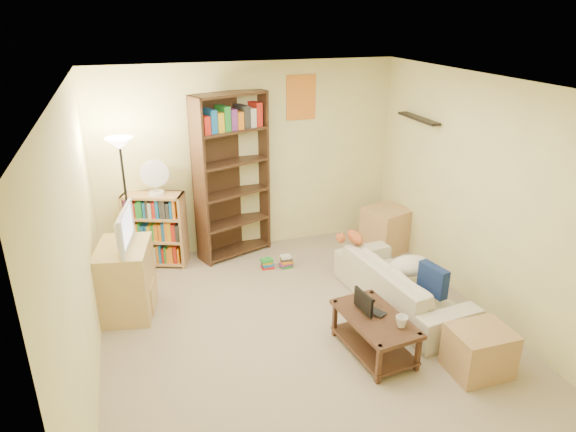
{
  "coord_description": "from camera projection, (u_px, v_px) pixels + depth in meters",
  "views": [
    {
      "loc": [
        -1.52,
        -4.18,
        3.11
      ],
      "look_at": [
        0.03,
        0.64,
        1.05
      ],
      "focal_mm": 32.0,
      "sensor_mm": 36.0,
      "label": 1
    }
  ],
  "objects": [
    {
      "name": "navy_pillow",
      "position": [
        433.0,
        280.0,
        5.29
      ],
      "size": [
        0.17,
        0.36,
        0.31
      ],
      "primitive_type": "cube",
      "rotation": [
        0.0,
        0.0,
        1.78
      ],
      "color": "navy",
      "rests_on": "sofa"
    },
    {
      "name": "laptop_screen",
      "position": [
        363.0,
        302.0,
        4.86
      ],
      "size": [
        0.05,
        0.3,
        0.2
      ],
      "primitive_type": "cube",
      "rotation": [
        0.0,
        0.0,
        0.11
      ],
      "color": "white",
      "rests_on": "laptop"
    },
    {
      "name": "short_bookshelf",
      "position": [
        156.0,
        230.0,
        6.55
      ],
      "size": [
        0.81,
        0.55,
        0.96
      ],
      "rotation": [
        0.0,
        0.0,
        -0.37
      ],
      "color": "tan",
      "rests_on": "ground"
    },
    {
      "name": "floor_lamp",
      "position": [
        123.0,
        170.0,
        5.75
      ],
      "size": [
        0.3,
        0.3,
        1.79
      ],
      "color": "black",
      "rests_on": "ground"
    },
    {
      "name": "mug",
      "position": [
        402.0,
        322.0,
        4.68
      ],
      "size": [
        0.2,
        0.2,
        0.11
      ],
      "primitive_type": "imported",
      "rotation": [
        0.0,
        0.0,
        0.42
      ],
      "color": "white",
      "rests_on": "coffee_table"
    },
    {
      "name": "side_table",
      "position": [
        386.0,
        229.0,
        7.02
      ],
      "size": [
        0.66,
        0.66,
        0.59
      ],
      "primitive_type": "cube",
      "rotation": [
        0.0,
        0.0,
        0.32
      ],
      "color": "tan",
      "rests_on": "ground"
    },
    {
      "name": "tabby_cat",
      "position": [
        352.0,
        237.0,
        6.05
      ],
      "size": [
        0.42,
        0.18,
        0.14
      ],
      "color": "#C35929",
      "rests_on": "sofa"
    },
    {
      "name": "television",
      "position": [
        119.0,
        229.0,
        5.3
      ],
      "size": [
        0.74,
        0.36,
        0.41
      ],
      "primitive_type": "imported",
      "rotation": [
        0.0,
        0.0,
        1.38
      ],
      "color": "black",
      "rests_on": "tv_stand"
    },
    {
      "name": "room",
      "position": [
        307.0,
        183.0,
        4.68
      ],
      "size": [
        4.5,
        4.54,
        2.52
      ],
      "color": "tan",
      "rests_on": "ground"
    },
    {
      "name": "book_stacks",
      "position": [
        278.0,
        262.0,
        6.59
      ],
      "size": [
        0.4,
        0.17,
        0.17
      ],
      "color": "red",
      "rests_on": "ground"
    },
    {
      "name": "tall_bookshelf",
      "position": [
        232.0,
        173.0,
        6.59
      ],
      "size": [
        1.02,
        0.64,
        2.16
      ],
      "rotation": [
        0.0,
        0.0,
        0.35
      ],
      "color": "#422719",
      "rests_on": "ground"
    },
    {
      "name": "cream_blanket",
      "position": [
        410.0,
        266.0,
        5.69
      ],
      "size": [
        0.49,
        0.35,
        0.21
      ],
      "primitive_type": "ellipsoid",
      "color": "silver",
      "rests_on": "sofa"
    },
    {
      "name": "desk_fan",
      "position": [
        155.0,
        177.0,
        6.25
      ],
      "size": [
        0.34,
        0.19,
        0.45
      ],
      "color": "white",
      "rests_on": "short_bookshelf"
    },
    {
      "name": "sofa",
      "position": [
        402.0,
        285.0,
        5.68
      ],
      "size": [
        1.96,
        1.11,
        0.53
      ],
      "primitive_type": "imported",
      "rotation": [
        0.0,
        0.0,
        1.68
      ],
      "color": "beige",
      "rests_on": "ground"
    },
    {
      "name": "tv_remote",
      "position": [
        367.0,
        298.0,
        5.13
      ],
      "size": [
        0.11,
        0.17,
        0.02
      ],
      "primitive_type": "cube",
      "rotation": [
        0.0,
        0.0,
        0.41
      ],
      "color": "black",
      "rests_on": "coffee_table"
    },
    {
      "name": "tv_stand",
      "position": [
        126.0,
        279.0,
        5.52
      ],
      "size": [
        0.65,
        0.82,
        0.79
      ],
      "primitive_type": "cube",
      "rotation": [
        0.0,
        0.0,
        -0.19
      ],
      "color": "tan",
      "rests_on": "ground"
    },
    {
      "name": "end_cabinet",
      "position": [
        479.0,
        351.0,
        4.65
      ],
      "size": [
        0.53,
        0.44,
        0.44
      ],
      "primitive_type": "cube",
      "rotation": [
        0.0,
        0.0,
        -0.01
      ],
      "color": "tan",
      "rests_on": "ground"
    },
    {
      "name": "coffee_table",
      "position": [
        375.0,
        330.0,
        4.9
      ],
      "size": [
        0.6,
        0.95,
        0.4
      ],
      "rotation": [
        0.0,
        0.0,
        0.11
      ],
      "color": "#4A2A1C",
      "rests_on": "ground"
    },
    {
      "name": "laptop",
      "position": [
        374.0,
        309.0,
        4.95
      ],
      "size": [
        0.43,
        0.41,
        0.02
      ],
      "primitive_type": "imported",
      "rotation": [
        0.0,
        0.0,
        2.04
      ],
      "color": "black",
      "rests_on": "coffee_table"
    }
  ]
}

